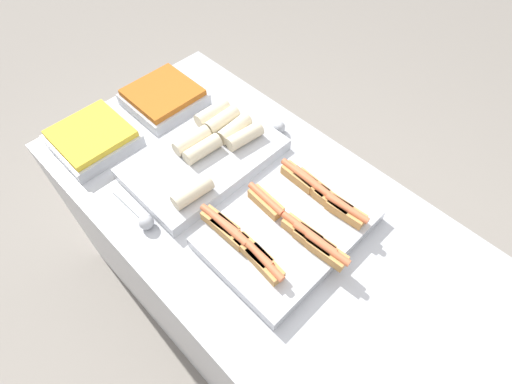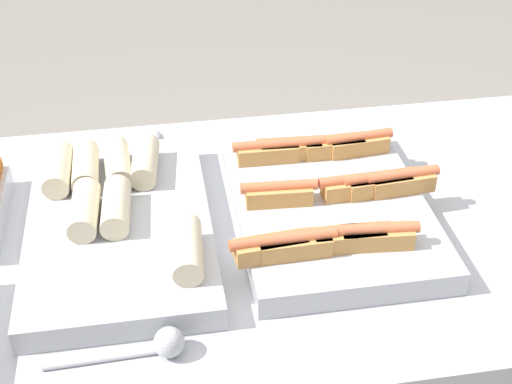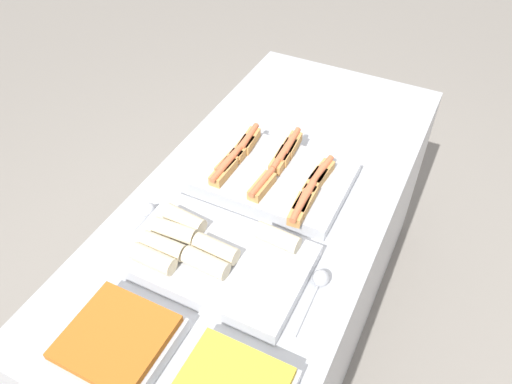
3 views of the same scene
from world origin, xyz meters
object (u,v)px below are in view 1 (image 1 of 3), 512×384
at_px(tray_wraps, 207,154).
at_px(serving_spoon_near, 144,220).
at_px(tray_hotdogs, 289,227).
at_px(serving_spoon_far, 276,126).
at_px(tray_side_back, 164,97).
at_px(tray_side_front, 93,138).

height_order(tray_wraps, serving_spoon_near, tray_wraps).
bearing_deg(tray_wraps, tray_hotdogs, -1.99).
height_order(tray_hotdogs, serving_spoon_far, tray_hotdogs).
relative_size(tray_hotdogs, tray_wraps, 0.95).
bearing_deg(serving_spoon_near, serving_spoon_far, 89.67).
distance_m(tray_hotdogs, tray_side_back, 0.79).
bearing_deg(serving_spoon_far, tray_wraps, -102.86).
relative_size(tray_wraps, tray_side_back, 2.00).
relative_size(tray_side_back, serving_spoon_near, 1.21).
bearing_deg(tray_side_back, serving_spoon_far, 26.79).
bearing_deg(tray_side_front, tray_side_back, 90.00).
distance_m(tray_wraps, tray_side_front, 0.44).
bearing_deg(serving_spoon_near, tray_side_front, 170.33).
relative_size(tray_hotdogs, tray_side_back, 1.90).
distance_m(tray_wraps, serving_spoon_near, 0.33).
bearing_deg(serving_spoon_far, tray_side_back, -153.21).
bearing_deg(serving_spoon_near, tray_hotdogs, 41.26).
bearing_deg(serving_spoon_far, tray_side_front, -128.16).
xyz_separation_m(serving_spoon_near, serving_spoon_far, (0.00, 0.62, -0.00)).
distance_m(tray_side_back, serving_spoon_near, 0.59).
bearing_deg(serving_spoon_far, serving_spoon_near, -90.33).
distance_m(tray_hotdogs, serving_spoon_near, 0.47).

